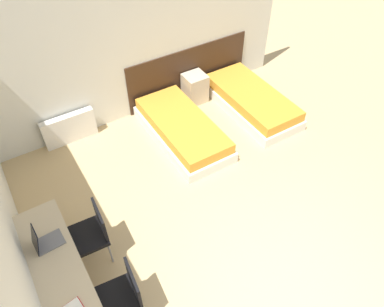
% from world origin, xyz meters
% --- Properties ---
extents(ground_plane, '(20.00, 20.00, 0.00)m').
position_xyz_m(ground_plane, '(0.00, 0.00, 0.00)').
color(ground_plane, tan).
extents(wall_back, '(5.90, 0.05, 2.70)m').
position_xyz_m(wall_back, '(0.00, 4.25, 1.35)').
color(wall_back, silver).
rests_on(wall_back, ground_plane).
extents(headboard_panel, '(2.48, 0.03, 0.98)m').
position_xyz_m(headboard_panel, '(1.09, 4.21, 0.49)').
color(headboard_panel, '#382316').
rests_on(headboard_panel, ground_plane).
extents(bed_near_window, '(0.91, 1.94, 0.38)m').
position_xyz_m(bed_near_window, '(0.35, 3.21, 0.18)').
color(bed_near_window, silver).
rests_on(bed_near_window, ground_plane).
extents(bed_near_door, '(0.91, 1.94, 0.38)m').
position_xyz_m(bed_near_door, '(1.83, 3.21, 0.18)').
color(bed_near_door, silver).
rests_on(bed_near_door, ground_plane).
extents(nightstand, '(0.40, 0.38, 0.55)m').
position_xyz_m(nightstand, '(1.09, 3.99, 0.28)').
color(nightstand, beige).
rests_on(nightstand, ground_plane).
extents(radiator, '(0.88, 0.12, 0.52)m').
position_xyz_m(radiator, '(-1.28, 4.13, 0.26)').
color(radiator, silver).
rests_on(radiator, ground_plane).
extents(desk, '(0.51, 1.94, 0.73)m').
position_xyz_m(desk, '(-2.20, 1.42, 0.57)').
color(desk, '#C6B28E').
rests_on(desk, ground_plane).
extents(chair_near_laptop, '(0.50, 0.50, 0.85)m').
position_xyz_m(chair_near_laptop, '(-1.73, 1.87, 0.49)').
color(chair_near_laptop, black).
rests_on(chair_near_laptop, ground_plane).
extents(chair_near_notebook, '(0.51, 0.51, 0.85)m').
position_xyz_m(chair_near_notebook, '(-1.73, 0.96, 0.49)').
color(chair_near_notebook, black).
rests_on(chair_near_notebook, ground_plane).
extents(laptop, '(0.32, 0.24, 0.32)m').
position_xyz_m(laptop, '(-2.21, 1.81, 0.79)').
color(laptop, slate).
rests_on(laptop, desk).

